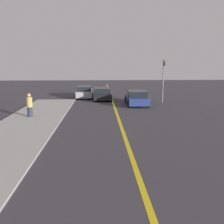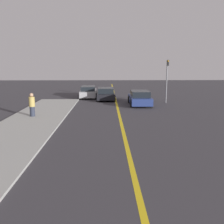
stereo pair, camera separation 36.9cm
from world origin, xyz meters
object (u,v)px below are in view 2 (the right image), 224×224
car_ahead_center (106,94)px  car_near_right_lane (140,98)px  traffic_light (167,77)px  car_far_distant (88,92)px  pedestrian_by_sign (32,105)px

car_ahead_center → car_near_right_lane: bearing=-48.7°
car_ahead_center → traffic_light: 6.65m
car_near_right_lane → car_far_distant: 7.59m
traffic_light → pedestrian_by_sign: bearing=-149.4°
car_near_right_lane → pedestrian_by_sign: size_ratio=2.53×
car_near_right_lane → car_ahead_center: car_near_right_lane is taller
car_near_right_lane → car_far_distant: car_near_right_lane is taller
car_ahead_center → car_far_distant: 2.85m
pedestrian_by_sign → traffic_light: size_ratio=0.40×
car_far_distant → traffic_light: size_ratio=1.07×
car_near_right_lane → traffic_light: size_ratio=1.01×
car_near_right_lane → car_far_distant: size_ratio=0.94×
car_far_distant → car_near_right_lane: bearing=-48.5°
car_ahead_center → traffic_light: bearing=-22.3°
traffic_light → car_far_distant: bearing=151.3°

